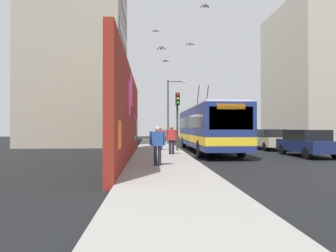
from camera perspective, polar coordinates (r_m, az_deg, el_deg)
ground_plane at (r=19.04m, az=3.14°, el=-5.47°), size 80.00×80.00×0.00m
sidewalk_slab at (r=18.91m, az=-1.70°, el=-5.28°), size 48.00×3.20×0.15m
graffiti_wall at (r=15.45m, az=-7.76°, el=2.06°), size 15.10×0.32×4.69m
building_far_left at (r=30.86m, az=-17.17°, el=15.60°), size 9.43×8.71×20.36m
building_far_right at (r=40.15m, az=25.42°, el=9.21°), size 12.58×6.35×16.71m
city_bus at (r=20.54m, az=7.70°, el=-0.22°), size 12.18×2.65×4.91m
parked_car_navy at (r=18.87m, az=25.72°, el=-2.94°), size 4.33×1.83×1.58m
parked_car_champagne at (r=23.92m, az=19.10°, el=-2.41°), size 4.81×1.94×1.58m
parked_car_dark_gray at (r=29.11m, az=14.88°, el=-2.06°), size 4.74×1.76×1.58m
pedestrian_near_wall at (r=11.82m, az=-2.08°, el=-3.30°), size 0.22×0.65×1.60m
pedestrian_at_curb at (r=16.90m, az=0.67°, el=-2.32°), size 0.22×0.74×1.65m
pedestrian_midblock at (r=20.10m, az=-1.57°, el=-2.08°), size 0.22×0.73×1.62m
traffic_light at (r=19.64m, az=1.89°, el=2.92°), size 0.49×0.28×3.95m
street_lamp at (r=28.36m, az=0.41°, el=3.82°), size 0.44×1.80×6.26m
flying_pigeons at (r=20.34m, az=1.06°, el=16.78°), size 7.80×3.25×3.61m
curbside_puddle at (r=16.05m, az=6.61°, el=-6.41°), size 1.93×1.93×0.00m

